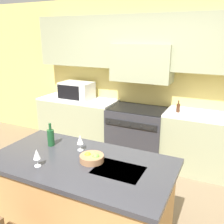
# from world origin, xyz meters

# --- Properties ---
(ground_plane) EXTENTS (10.00, 10.00, 0.00)m
(ground_plane) POSITION_xyz_m (0.00, 0.00, 0.00)
(ground_plane) COLOR #7A664C
(back_cabinetry) EXTENTS (10.00, 0.46, 2.70)m
(back_cabinetry) POSITION_xyz_m (0.00, 1.98, 1.61)
(back_cabinetry) COLOR #DBC166
(back_cabinetry) RESTS_ON ground_plane
(back_counter) EXTENTS (3.88, 0.62, 0.94)m
(back_counter) POSITION_xyz_m (0.00, 1.74, 0.47)
(back_counter) COLOR gray
(back_counter) RESTS_ON ground_plane
(range_stove) EXTENTS (0.94, 0.70, 0.92)m
(range_stove) POSITION_xyz_m (0.00, 1.72, 0.46)
(range_stove) COLOR #2D2D33
(range_stove) RESTS_ON ground_plane
(microwave) EXTENTS (0.59, 0.40, 0.31)m
(microwave) POSITION_xyz_m (-1.21, 1.74, 1.10)
(microwave) COLOR silver
(microwave) RESTS_ON back_counter
(kitchen_island) EXTENTS (1.80, 0.95, 0.92)m
(kitchen_island) POSITION_xyz_m (0.12, -0.25, 0.47)
(kitchen_island) COLOR #B7844C
(kitchen_island) RESTS_ON ground_plane
(wine_bottle) EXTENTS (0.07, 0.07, 0.26)m
(wine_bottle) POSITION_xyz_m (-0.36, -0.09, 1.02)
(wine_bottle) COLOR #194723
(wine_bottle) RESTS_ON kitchen_island
(wine_glass_near) EXTENTS (0.07, 0.07, 0.17)m
(wine_glass_near) POSITION_xyz_m (-0.18, -0.51, 1.04)
(wine_glass_near) COLOR white
(wine_glass_near) RESTS_ON kitchen_island
(wine_glass_far) EXTENTS (0.07, 0.07, 0.17)m
(wine_glass_far) POSITION_xyz_m (-0.00, -0.05, 1.04)
(wine_glass_far) COLOR white
(wine_glass_far) RESTS_ON kitchen_island
(fruit_bowl) EXTENTS (0.23, 0.23, 0.09)m
(fruit_bowl) POSITION_xyz_m (0.23, -0.21, 0.96)
(fruit_bowl) COLOR #996B47
(fruit_bowl) RESTS_ON kitchen_island
(oil_bottle_on_counter) EXTENTS (0.05, 0.05, 0.18)m
(oil_bottle_on_counter) POSITION_xyz_m (0.66, 1.70, 1.01)
(oil_bottle_on_counter) COLOR #422314
(oil_bottle_on_counter) RESTS_ON back_counter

